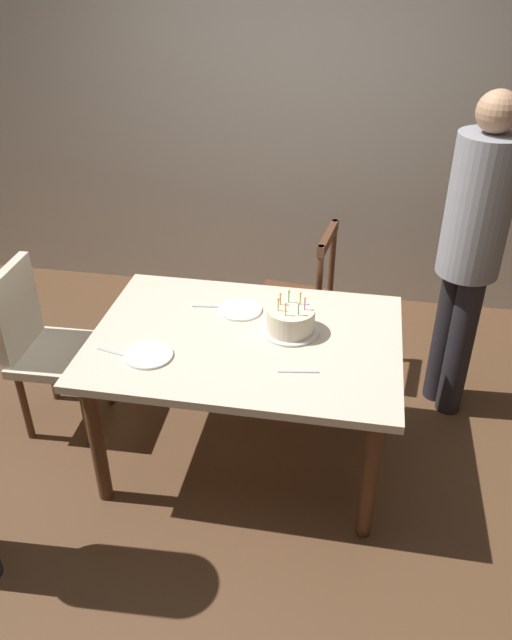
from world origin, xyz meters
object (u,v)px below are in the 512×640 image
plate_near_celebrant (149,355)px  person_guest (472,244)px  birthday_cake (291,321)px  chair_upholstered (42,340)px  plate_far_side (240,310)px  dining_table (246,353)px  chair_spindle_back (296,304)px

plate_near_celebrant → person_guest: bearing=30.8°
person_guest → birthday_cake: bearing=-147.2°
plate_near_celebrant → chair_upholstered: chair_upholstered is taller
plate_near_celebrant → plate_far_side: (0.33, 0.46, 0.00)m
chair_upholstered → plate_far_side: bearing=7.6°
dining_table → chair_spindle_back: bearing=80.0°
birthday_cake → plate_near_celebrant: bearing=-152.2°
dining_table → birthday_cake: birthday_cake is taller
birthday_cake → chair_spindle_back: bearing=94.3°
plate_far_side → person_guest: size_ratio=0.12×
dining_table → chair_upholstered: 1.13m
plate_far_side → dining_table: bearing=-72.5°
person_guest → chair_spindle_back: bearing=167.7°
plate_near_celebrant → plate_far_side: bearing=54.7°
birthday_cake → chair_upholstered: chair_upholstered is taller
birthday_cake → plate_far_side: (-0.27, 0.15, -0.05)m
chair_upholstered → birthday_cake: bearing=-0.2°
dining_table → person_guest: size_ratio=0.82×
dining_table → chair_upholstered: chair_upholstered is taller
plate_far_side → chair_spindle_back: chair_spindle_back is taller
chair_upholstered → plate_near_celebrant: bearing=-24.2°
dining_table → birthday_cake: size_ratio=5.20×
dining_table → chair_upholstered: size_ratio=1.53×
birthday_cake → plate_far_side: bearing=152.1°
plate_near_celebrant → plate_far_side: 0.57m
dining_table → plate_far_side: plate_far_side is taller
plate_near_celebrant → chair_spindle_back: chair_spindle_back is taller
chair_spindle_back → plate_far_side: bearing=-110.1°
chair_upholstered → person_guest: (2.17, 0.54, 0.49)m
dining_table → plate_far_side: (-0.07, 0.23, 0.10)m
chair_spindle_back → birthday_cake: bearing=-85.7°
plate_near_celebrant → person_guest: person_guest is taller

